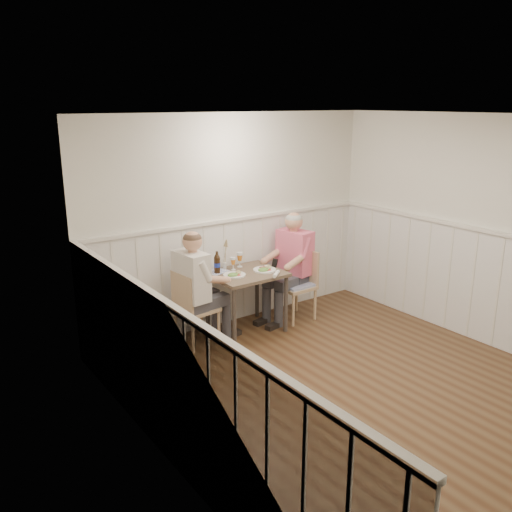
# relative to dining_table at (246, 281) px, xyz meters

# --- Properties ---
(ground_plane) EXTENTS (4.50, 4.50, 0.00)m
(ground_plane) POSITION_rel_dining_table_xyz_m (0.08, -1.84, -0.64)
(ground_plane) COLOR #452A17
(room_shell) EXTENTS (4.04, 4.54, 2.60)m
(room_shell) POSITION_rel_dining_table_xyz_m (0.08, -1.84, 0.87)
(room_shell) COLOR silver
(room_shell) RESTS_ON ground
(wainscot) EXTENTS (4.00, 4.49, 1.34)m
(wainscot) POSITION_rel_dining_table_xyz_m (0.08, -1.15, 0.05)
(wainscot) COLOR white
(wainscot) RESTS_ON ground
(dining_table) EXTENTS (0.85, 0.70, 0.75)m
(dining_table) POSITION_rel_dining_table_xyz_m (0.00, 0.00, 0.00)
(dining_table) COLOR brown
(dining_table) RESTS_ON ground
(chair_right) EXTENTS (0.43, 0.43, 0.90)m
(chair_right) POSITION_rel_dining_table_xyz_m (0.78, -0.04, -0.16)
(chair_right) COLOR tan
(chair_right) RESTS_ON ground
(chair_left) EXTENTS (0.45, 0.45, 0.88)m
(chair_left) POSITION_rel_dining_table_xyz_m (-0.72, 0.03, -0.17)
(chair_left) COLOR tan
(chair_left) RESTS_ON ground
(man_in_pink) EXTENTS (0.71, 0.50, 1.41)m
(man_in_pink) POSITION_rel_dining_table_xyz_m (0.75, 0.05, -0.05)
(man_in_pink) COLOR #3F3F47
(man_in_pink) RESTS_ON ground
(diner_cream) EXTENTS (0.67, 0.46, 1.37)m
(diner_cream) POSITION_rel_dining_table_xyz_m (-0.70, 0.01, -0.07)
(diner_cream) COLOR #3F3F47
(diner_cream) RESTS_ON ground
(plate_man) EXTENTS (0.28, 0.28, 0.07)m
(plate_man) POSITION_rel_dining_table_xyz_m (0.21, -0.08, 0.13)
(plate_man) COLOR white
(plate_man) RESTS_ON dining_table
(plate_diner) EXTENTS (0.27, 0.27, 0.07)m
(plate_diner) POSITION_rel_dining_table_xyz_m (-0.20, -0.03, 0.13)
(plate_diner) COLOR white
(plate_diner) RESTS_ON dining_table
(beer_glass_a) EXTENTS (0.07, 0.07, 0.18)m
(beer_glass_a) POSITION_rel_dining_table_xyz_m (0.06, 0.23, 0.23)
(beer_glass_a) COLOR silver
(beer_glass_a) RESTS_ON dining_table
(beer_glass_b) EXTENTS (0.06, 0.06, 0.16)m
(beer_glass_b) POSITION_rel_dining_table_xyz_m (-0.07, 0.17, 0.21)
(beer_glass_b) COLOR silver
(beer_glass_b) RESTS_ON dining_table
(beer_bottle) EXTENTS (0.08, 0.08, 0.27)m
(beer_bottle) POSITION_rel_dining_table_xyz_m (-0.30, 0.17, 0.23)
(beer_bottle) COLOR black
(beer_bottle) RESTS_ON dining_table
(rolled_napkin) EXTENTS (0.18, 0.16, 0.04)m
(rolled_napkin) POSITION_rel_dining_table_xyz_m (0.21, -0.31, 0.13)
(rolled_napkin) COLOR white
(rolled_napkin) RESTS_ON dining_table
(grass_vase) EXTENTS (0.04, 0.04, 0.39)m
(grass_vase) POSITION_rel_dining_table_xyz_m (-0.13, 0.27, 0.28)
(grass_vase) COLOR silver
(grass_vase) RESTS_ON dining_table
(gingham_mat) EXTENTS (0.31, 0.28, 0.01)m
(gingham_mat) POSITION_rel_dining_table_xyz_m (-0.28, 0.22, 0.11)
(gingham_mat) COLOR #4359A5
(gingham_mat) RESTS_ON dining_table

